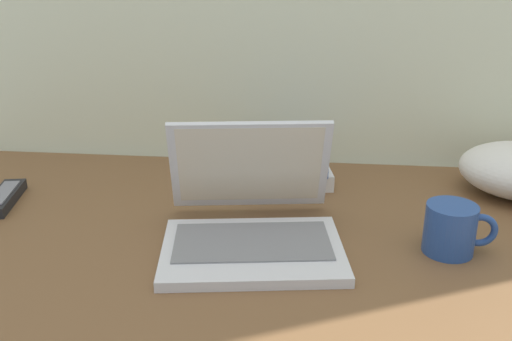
{
  "coord_description": "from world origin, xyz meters",
  "views": [
    {
      "loc": [
        0.1,
        -0.96,
        0.52
      ],
      "look_at": [
        0.0,
        0.0,
        0.15
      ],
      "focal_mm": 40.07,
      "sensor_mm": 36.0,
      "label": 1
    }
  ],
  "objects_px": {
    "coffee_mug": "(452,228)",
    "book_stack": "(286,170)",
    "remote_control_near": "(4,198)",
    "laptop": "(251,219)"
  },
  "relations": [
    {
      "from": "laptop",
      "to": "coffee_mug",
      "type": "height_order",
      "value": "laptop"
    },
    {
      "from": "remote_control_near",
      "to": "book_stack",
      "type": "bearing_deg",
      "value": 16.69
    },
    {
      "from": "laptop",
      "to": "book_stack",
      "type": "bearing_deg",
      "value": 80.97
    },
    {
      "from": "book_stack",
      "to": "coffee_mug",
      "type": "bearing_deg",
      "value": -43.67
    },
    {
      "from": "coffee_mug",
      "to": "book_stack",
      "type": "distance_m",
      "value": 0.42
    },
    {
      "from": "coffee_mug",
      "to": "remote_control_near",
      "type": "height_order",
      "value": "coffee_mug"
    },
    {
      "from": "laptop",
      "to": "coffee_mug",
      "type": "xyz_separation_m",
      "value": [
        0.35,
        0.0,
        0.0
      ]
    },
    {
      "from": "coffee_mug",
      "to": "book_stack",
      "type": "relative_size",
      "value": 0.58
    },
    {
      "from": "book_stack",
      "to": "remote_control_near",
      "type": "bearing_deg",
      "value": -163.31
    },
    {
      "from": "laptop",
      "to": "remote_control_near",
      "type": "distance_m",
      "value": 0.54
    }
  ]
}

